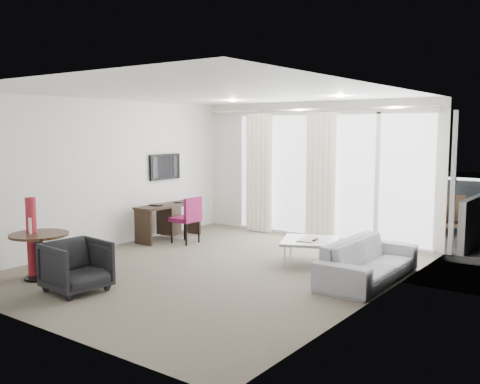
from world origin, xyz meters
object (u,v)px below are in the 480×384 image
Objects in this scene: coffee_table at (310,252)px; sofa at (368,261)px; rattan_chair_a at (362,208)px; tub_armchair at (76,266)px; rattan_chair_b at (453,216)px; red_lamp at (32,238)px; round_table at (40,256)px; desk at (169,222)px; desk_chair at (185,220)px.

sofa reaches higher than coffee_table.
tub_armchair is at bearing -81.01° from rattan_chair_a.
tub_armchair reaches higher than sofa.
tub_armchair is 0.85× the size of coffee_table.
rattan_chair_a is 1.10× the size of rattan_chair_b.
red_lamp is at bearing -133.08° from coffee_table.
rattan_chair_a is at bearing 70.98° from red_lamp.
rattan_chair_a is at bearing -4.71° from tub_armchair.
round_table is at bearing -89.07° from rattan_chair_a.
round_table is 0.94× the size of coffee_table.
desk is at bearing -163.74° from rattan_chair_b.
red_lamp reaches higher than coffee_table.
round_table is 0.41× the size of sofa.
rattan_chair_b is at bearing 60.08° from round_table.
rattan_chair_b is at bearing 29.41° from rattan_chair_a.
rattan_chair_b is at bearing 39.80° from desk.
desk_chair is at bearing -102.21° from rattan_chair_a.
round_table is 0.70× the size of red_lamp.
sofa is (1.09, -0.33, 0.09)m from coffee_table.
tub_armchair is at bearing 133.82° from sofa.
sofa is at bearing 34.99° from round_table.
rattan_chair_b is (1.15, 3.66, 0.20)m from coffee_table.
rattan_chair_a is (1.12, 6.37, 0.09)m from tub_armchair.
tub_armchair is 7.29m from rattan_chair_b.
red_lamp is 4.70m from sofa.
coffee_table is (3.12, -0.11, -0.14)m from desk.
sofa is 2.27× the size of rattan_chair_a.
red_lamp reaches higher than tub_armchair.
coffee_table is 0.44× the size of sofa.
rattan_chair_b is (3.81, 6.62, 0.07)m from round_table.
desk is 5.56m from rattan_chair_b.
desk_chair is at bearing 89.26° from round_table.
sofa is (3.74, 2.62, -0.04)m from round_table.
coffee_table is (2.65, 2.95, -0.13)m from round_table.
desk_chair is 2.97m from round_table.
desk is at bearing 84.02° from sofa.
round_table reaches higher than sofa.
coffee_table is at bearing -60.74° from rattan_chair_a.
round_table is at bearing -143.46° from rattan_chair_b.
coffee_table is at bearing -2.00° from desk.
red_lamp is at bearing -144.20° from rattan_chair_b.
desk_chair reaches higher than sofa.
round_table is 7.63m from rattan_chair_b.
desk is 3.12m from coffee_table.
round_table is at bearing -81.45° from desk.
red_lamp reaches higher than sofa.
sofa is at bearing -5.98° from desk.
coffee_table is at bearing 46.92° from red_lamp.
coffee_table is 3.40m from rattan_chair_a.
round_table is at bearing -91.11° from desk_chair.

